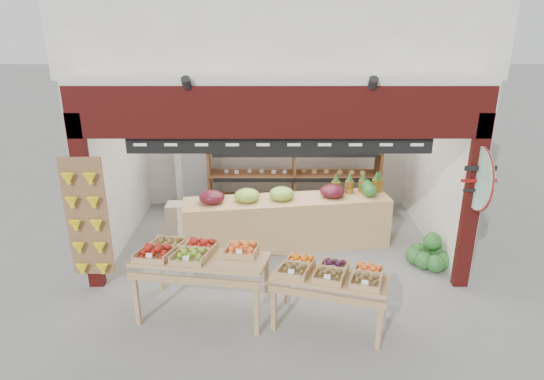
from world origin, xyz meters
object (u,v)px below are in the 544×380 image
Objects in this scene: display_table_left at (195,255)px; watermelon_pile at (429,255)px; back_shelving at (294,157)px; mid_counter at (287,220)px; refrigerator at (199,169)px; cardboard_stack at (192,227)px; display_table_right at (331,275)px.

display_table_left is 3.86m from watermelon_pile.
back_shelving is 1.54m from mid_counter.
refrigerator is 1.80× the size of cardboard_stack.
display_table_left is at bearing 169.64° from display_table_right.
cardboard_stack is 0.55× the size of display_table_left.
mid_counter is at bearing -97.77° from back_shelving.
cardboard_stack is at bearing 132.12° from display_table_right.
refrigerator is 1.56m from cardboard_stack.
display_table_left is at bearing -79.13° from cardboard_stack.
watermelon_pile is (4.04, -2.30, -0.72)m from refrigerator.
refrigerator is 3.56m from display_table_left.
back_shelving is 3.32× the size of cardboard_stack.
refrigerator is 1.11× the size of display_table_right.
refrigerator is at bearing 150.39° from watermelon_pile.
display_table_right reaches higher than cardboard_stack.
display_table_right reaches higher than watermelon_pile.
mid_counter reaches higher than cardboard_stack.
watermelon_pile is at bearing -14.91° from refrigerator.
watermelon_pile is at bearing -12.32° from cardboard_stack.
display_table_left is 1.83m from display_table_right.
display_table_left is 2.56× the size of watermelon_pile.
display_table_right is 2.27× the size of watermelon_pile.
back_shelving reaches higher than refrigerator.
mid_counter is (1.73, -1.60, -0.42)m from refrigerator.
refrigerator is 0.99× the size of display_table_left.
cardboard_stack is 4.10m from watermelon_pile.
cardboard_stack is 0.28× the size of mid_counter.
refrigerator is 0.50× the size of mid_counter.
cardboard_stack is (-1.87, -1.15, -0.97)m from back_shelving.
mid_counter is 2.22× the size of display_table_right.
mid_counter is (1.69, -0.18, 0.22)m from cardboard_stack.
back_shelving is 4.68× the size of watermelon_pile.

